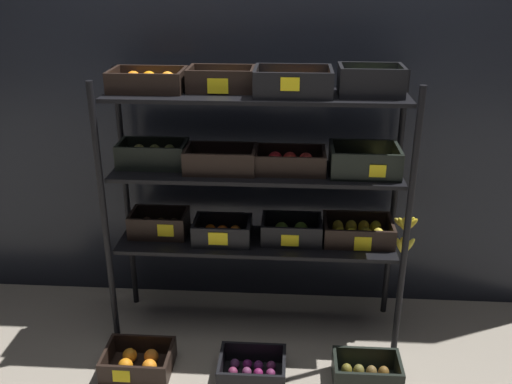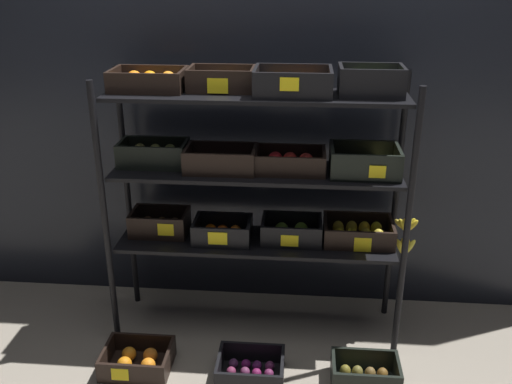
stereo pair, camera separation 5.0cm
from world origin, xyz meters
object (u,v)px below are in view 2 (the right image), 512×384
object	(u,v)px
crate_ground_kiwi	(365,376)
display_rack	(260,167)
crate_ground_plum	(251,371)
crate_ground_orange	(138,360)

from	to	relation	value
crate_ground_kiwi	display_rack	bearing A→B (deg)	140.88
display_rack	crate_ground_kiwi	size ratio (longest dim) A/B	4.92
display_rack	crate_ground_plum	size ratio (longest dim) A/B	4.89
display_rack	crate_ground_kiwi	xyz separation A→B (m)	(0.55, -0.45, -0.90)
display_rack	crate_ground_orange	size ratio (longest dim) A/B	4.73
display_rack	crate_ground_plum	world-z (taller)	display_rack
display_rack	crate_ground_orange	bearing A→B (deg)	-144.12
crate_ground_plum	crate_ground_kiwi	distance (m)	0.56
crate_ground_orange	crate_ground_kiwi	xyz separation A→B (m)	(1.13, -0.02, 0.01)
crate_ground_kiwi	crate_ground_plum	bearing A→B (deg)	-179.62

